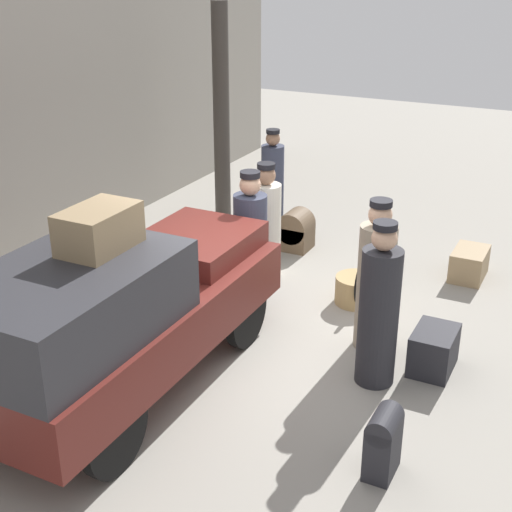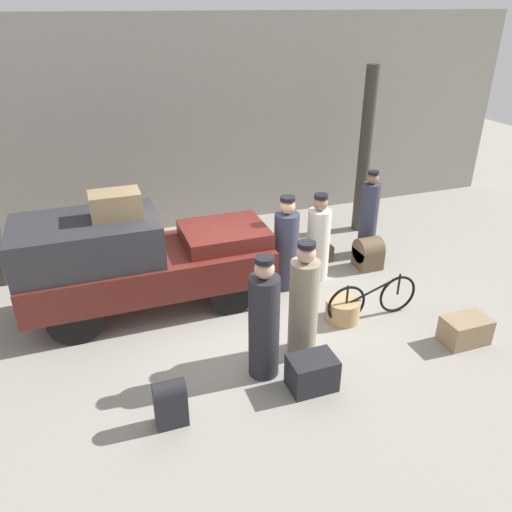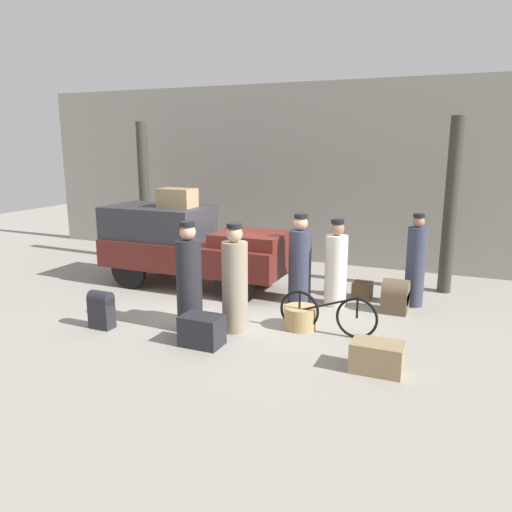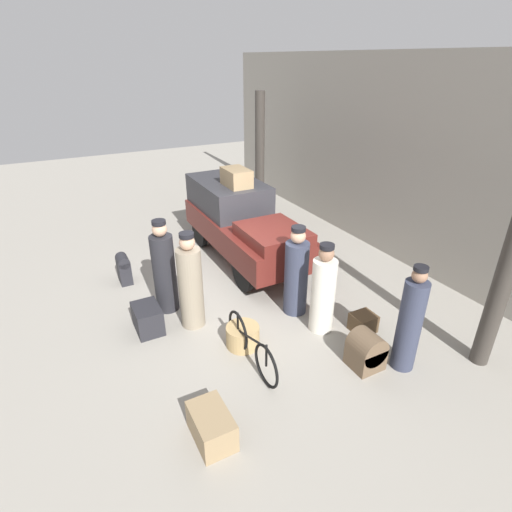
{
  "view_description": "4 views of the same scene",
  "coord_description": "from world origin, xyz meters",
  "px_view_note": "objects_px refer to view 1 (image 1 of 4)",
  "views": [
    {
      "loc": [
        -6.68,
        -3.26,
        4.26
      ],
      "look_at": [
        0.2,
        0.2,
        0.95
      ],
      "focal_mm": 50.0,
      "sensor_mm": 36.0,
      "label": 1
    },
    {
      "loc": [
        -2.23,
        -6.62,
        4.65
      ],
      "look_at": [
        0.2,
        0.2,
        0.95
      ],
      "focal_mm": 35.0,
      "sensor_mm": 36.0,
      "label": 2
    },
    {
      "loc": [
        3.81,
        -8.24,
        3.04
      ],
      "look_at": [
        0.2,
        0.2,
        0.95
      ],
      "focal_mm": 35.0,
      "sensor_mm": 36.0,
      "label": 3
    },
    {
      "loc": [
        6.22,
        -2.98,
        4.35
      ],
      "look_at": [
        0.2,
        0.2,
        0.95
      ],
      "focal_mm": 28.0,
      "sensor_mm": 36.0,
      "label": 4
    }
  ],
  "objects_px": {
    "porter_carrying_trunk": "(272,189)",
    "trunk_large_brown": "(295,231)",
    "bicycle": "(375,266)",
    "wicker_basket": "(356,290)",
    "porter_lifting_near_truck": "(379,312)",
    "trunk_barrel_dark": "(383,441)",
    "trunk_wicker_pale": "(240,248)",
    "porter_with_bicycle": "(375,282)",
    "porter_standing_middle": "(266,227)",
    "conductor_in_dark_uniform": "(250,242)",
    "trunk_on_truck_roof": "(99,229)",
    "suitcase_tan_flat": "(469,264)",
    "truck": "(119,312)",
    "suitcase_small_leather": "(434,350)"
  },
  "relations": [
    {
      "from": "wicker_basket",
      "to": "suitcase_tan_flat",
      "type": "bearing_deg",
      "value": -38.24
    },
    {
      "from": "wicker_basket",
      "to": "conductor_in_dark_uniform",
      "type": "height_order",
      "value": "conductor_in_dark_uniform"
    },
    {
      "from": "suitcase_small_leather",
      "to": "suitcase_tan_flat",
      "type": "relative_size",
      "value": 0.9
    },
    {
      "from": "trunk_large_brown",
      "to": "trunk_on_truck_roof",
      "type": "bearing_deg",
      "value": -179.91
    },
    {
      "from": "conductor_in_dark_uniform",
      "to": "trunk_on_truck_roof",
      "type": "xyz_separation_m",
      "value": [
        -2.79,
        0.13,
        1.12
      ]
    },
    {
      "from": "suitcase_tan_flat",
      "to": "truck",
      "type": "bearing_deg",
      "value": 149.98
    },
    {
      "from": "porter_lifting_near_truck",
      "to": "trunk_large_brown",
      "type": "height_order",
      "value": "porter_lifting_near_truck"
    },
    {
      "from": "wicker_basket",
      "to": "trunk_wicker_pale",
      "type": "distance_m",
      "value": 2.15
    },
    {
      "from": "porter_carrying_trunk",
      "to": "trunk_large_brown",
      "type": "distance_m",
      "value": 0.78
    },
    {
      "from": "suitcase_tan_flat",
      "to": "trunk_on_truck_roof",
      "type": "relative_size",
      "value": 0.91
    },
    {
      "from": "porter_lifting_near_truck",
      "to": "wicker_basket",
      "type": "bearing_deg",
      "value": 25.37
    },
    {
      "from": "trunk_large_brown",
      "to": "trunk_wicker_pale",
      "type": "distance_m",
      "value": 0.93
    },
    {
      "from": "suitcase_small_leather",
      "to": "trunk_wicker_pale",
      "type": "bearing_deg",
      "value": 61.9
    },
    {
      "from": "truck",
      "to": "porter_with_bicycle",
      "type": "relative_size",
      "value": 2.23
    },
    {
      "from": "conductor_in_dark_uniform",
      "to": "trunk_on_truck_roof",
      "type": "height_order",
      "value": "trunk_on_truck_roof"
    },
    {
      "from": "bicycle",
      "to": "suitcase_tan_flat",
      "type": "distance_m",
      "value": 1.46
    },
    {
      "from": "trunk_barrel_dark",
      "to": "suitcase_small_leather",
      "type": "bearing_deg",
      "value": 0.48
    },
    {
      "from": "trunk_large_brown",
      "to": "trunk_on_truck_roof",
      "type": "xyz_separation_m",
      "value": [
        -4.59,
        -0.01,
        1.61
      ]
    },
    {
      "from": "porter_carrying_trunk",
      "to": "porter_standing_middle",
      "type": "xyz_separation_m",
      "value": [
        -1.38,
        -0.56,
        -0.07
      ]
    },
    {
      "from": "trunk_on_truck_roof",
      "to": "porter_with_bicycle",
      "type": "bearing_deg",
      "value": -40.97
    },
    {
      "from": "porter_carrying_trunk",
      "to": "conductor_in_dark_uniform",
      "type": "distance_m",
      "value": 2.17
    },
    {
      "from": "porter_standing_middle",
      "to": "porter_lifting_near_truck",
      "type": "distance_m",
      "value": 2.91
    },
    {
      "from": "trunk_wicker_pale",
      "to": "suitcase_tan_flat",
      "type": "bearing_deg",
      "value": -75.35
    },
    {
      "from": "porter_carrying_trunk",
      "to": "trunk_large_brown",
      "type": "height_order",
      "value": "porter_carrying_trunk"
    },
    {
      "from": "bicycle",
      "to": "wicker_basket",
      "type": "distance_m",
      "value": 0.52
    },
    {
      "from": "suitcase_tan_flat",
      "to": "conductor_in_dark_uniform",
      "type": "bearing_deg",
      "value": 127.82
    },
    {
      "from": "truck",
      "to": "conductor_in_dark_uniform",
      "type": "height_order",
      "value": "conductor_in_dark_uniform"
    },
    {
      "from": "porter_with_bicycle",
      "to": "trunk_on_truck_roof",
      "type": "xyz_separation_m",
      "value": [
        -2.28,
        1.98,
        1.09
      ]
    },
    {
      "from": "porter_standing_middle",
      "to": "porter_with_bicycle",
      "type": "bearing_deg",
      "value": -121.22
    },
    {
      "from": "bicycle",
      "to": "trunk_barrel_dark",
      "type": "relative_size",
      "value": 2.52
    },
    {
      "from": "porter_carrying_trunk",
      "to": "trunk_on_truck_roof",
      "type": "distance_m",
      "value": 5.0
    },
    {
      "from": "trunk_barrel_dark",
      "to": "trunk_wicker_pale",
      "type": "height_order",
      "value": "trunk_barrel_dark"
    },
    {
      "from": "porter_carrying_trunk",
      "to": "truck",
      "type": "bearing_deg",
      "value": -173.49
    },
    {
      "from": "wicker_basket",
      "to": "porter_carrying_trunk",
      "type": "bearing_deg",
      "value": 51.08
    },
    {
      "from": "wicker_basket",
      "to": "porter_lifting_near_truck",
      "type": "bearing_deg",
      "value": -154.63
    },
    {
      "from": "trunk_barrel_dark",
      "to": "suitcase_small_leather",
      "type": "height_order",
      "value": "trunk_barrel_dark"
    },
    {
      "from": "porter_standing_middle",
      "to": "trunk_wicker_pale",
      "type": "xyz_separation_m",
      "value": [
        0.4,
        0.62,
        -0.58
      ]
    },
    {
      "from": "porter_standing_middle",
      "to": "trunk_on_truck_roof",
      "type": "xyz_separation_m",
      "value": [
        -3.47,
        0.03,
        1.16
      ]
    },
    {
      "from": "porter_with_bicycle",
      "to": "porter_standing_middle",
      "type": "xyz_separation_m",
      "value": [
        1.18,
        1.96,
        -0.07
      ]
    },
    {
      "from": "trunk_large_brown",
      "to": "truck",
      "type": "bearing_deg",
      "value": -179.91
    },
    {
      "from": "trunk_barrel_dark",
      "to": "trunk_wicker_pale",
      "type": "distance_m",
      "value": 4.99
    },
    {
      "from": "bicycle",
      "to": "trunk_barrel_dark",
      "type": "height_order",
      "value": "bicycle"
    },
    {
      "from": "trunk_barrel_dark",
      "to": "suitcase_tan_flat",
      "type": "height_order",
      "value": "trunk_barrel_dark"
    },
    {
      "from": "truck",
      "to": "suitcase_tan_flat",
      "type": "bearing_deg",
      "value": -30.02
    },
    {
      "from": "wicker_basket",
      "to": "trunk_on_truck_roof",
      "type": "distance_m",
      "value": 3.95
    },
    {
      "from": "conductor_in_dark_uniform",
      "to": "suitcase_tan_flat",
      "type": "height_order",
      "value": "conductor_in_dark_uniform"
    },
    {
      "from": "truck",
      "to": "suitcase_small_leather",
      "type": "height_order",
      "value": "truck"
    },
    {
      "from": "conductor_in_dark_uniform",
      "to": "trunk_wicker_pale",
      "type": "relative_size",
      "value": 4.28
    },
    {
      "from": "trunk_barrel_dark",
      "to": "suitcase_tan_flat",
      "type": "xyz_separation_m",
      "value": [
        4.53,
        0.15,
        -0.14
      ]
    },
    {
      "from": "truck",
      "to": "trunk_wicker_pale",
      "type": "distance_m",
      "value": 3.81
    }
  ]
}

